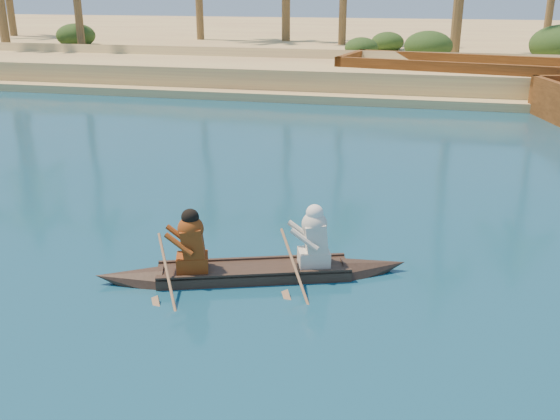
# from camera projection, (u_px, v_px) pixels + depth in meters

# --- Properties ---
(sandy_embankment) EXTENTS (150.00, 51.00, 1.50)m
(sandy_embankment) POSITION_uv_depth(u_px,v_px,m) (376.00, 44.00, 50.01)
(sandy_embankment) COLOR #DECC7D
(sandy_embankment) RESTS_ON ground
(shrub_cluster) EXTENTS (100.00, 6.00, 2.40)m
(shrub_cluster) POSITION_uv_depth(u_px,v_px,m) (353.00, 55.00, 35.69)
(shrub_cluster) COLOR #1E3613
(shrub_cluster) RESTS_ON ground
(canoe) EXTENTS (5.51, 2.53, 1.54)m
(canoe) POSITION_uv_depth(u_px,v_px,m) (254.00, 262.00, 11.10)
(canoe) COLOR #39271F
(canoe) RESTS_ON ground
(barge_mid) EXTENTS (12.93, 6.38, 2.06)m
(barge_mid) POSITION_uv_depth(u_px,v_px,m) (473.00, 81.00, 29.28)
(barge_mid) COLOR brown
(barge_mid) RESTS_ON ground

